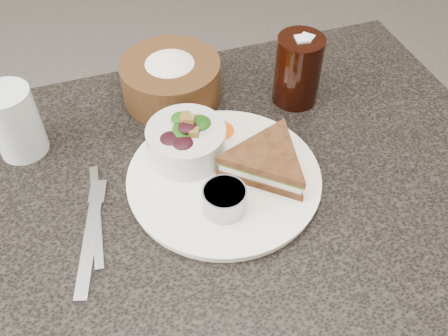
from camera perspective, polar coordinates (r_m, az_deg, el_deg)
name	(u,v)px	position (r m, az deg, el deg)	size (l,w,h in m)	color
dining_table	(214,305)	(1.09, -1.16, -15.44)	(1.00, 0.70, 0.75)	black
dinner_plate	(224,178)	(0.78, 0.00, -1.16)	(0.30, 0.30, 0.01)	white
sandwich	(268,161)	(0.77, 5.00, 0.76)	(0.16, 0.16, 0.04)	#54331B
salad_bowl	(186,137)	(0.78, -4.36, 3.51)	(0.13, 0.13, 0.07)	silver
dressing_ramekin	(225,200)	(0.72, 0.06, -3.63)	(0.06, 0.06, 0.04)	#959CA3
orange_wedge	(219,126)	(0.84, -0.60, 4.85)	(0.05, 0.05, 0.02)	#FD600F
fork	(90,242)	(0.74, -15.10, -8.15)	(0.02, 0.18, 0.00)	#AEAFB1
knife	(96,214)	(0.77, -14.37, -5.12)	(0.01, 0.19, 0.00)	#A0A1A2
bread_basket	(171,74)	(0.91, -6.11, 10.61)	(0.18, 0.18, 0.10)	#482D16
cola_glass	(298,67)	(0.90, 8.47, 11.33)	(0.08, 0.08, 0.14)	black
water_glass	(15,122)	(0.86, -22.81, 4.87)	(0.08, 0.08, 0.12)	silver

